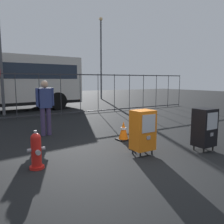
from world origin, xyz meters
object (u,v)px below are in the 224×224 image
Objects in this scene: newspaper_box_primary at (204,127)px; street_light_far_right at (101,52)px; traffic_cone at (123,131)px; fire_hydrant at (36,151)px; pedestrian at (45,105)px; newspaper_box_secondary at (143,130)px.

street_light_far_right is at bearing 70.14° from newspaper_box_primary.
street_light_far_right is (6.45, 13.00, 3.84)m from traffic_cone.
pedestrian reaches higher than fire_hydrant.
fire_hydrant is 0.73× the size of newspaper_box_secondary.
newspaper_box_secondary is at bearing -105.75° from traffic_cone.
pedestrian reaches higher than newspaper_box_secondary.
pedestrian is at bearing 70.60° from fire_hydrant.
newspaper_box_secondary is (2.27, -0.39, 0.22)m from fire_hydrant.
pedestrian is (-1.35, 3.01, 0.38)m from newspaper_box_secondary.
street_light_far_right is (6.82, 14.31, 3.53)m from newspaper_box_secondary.
street_light_far_right is (8.16, 11.30, 3.15)m from pedestrian.
pedestrian is 2.51m from traffic_cone.
street_light_far_right is at bearing 63.63° from traffic_cone.
fire_hydrant is 0.73× the size of newspaper_box_primary.
newspaper_box_primary is 1.92× the size of traffic_cone.
newspaper_box_secondary is 3.32m from pedestrian.
pedestrian is at bearing 114.06° from newspaper_box_secondary.
newspaper_box_primary is at bearing -13.86° from fire_hydrant.
traffic_cone is at bearing 120.45° from newspaper_box_primary.
newspaper_box_primary and newspaper_box_secondary have the same top height.
street_light_far_right reaches higher than pedestrian.
pedestrian reaches higher than newspaper_box_primary.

